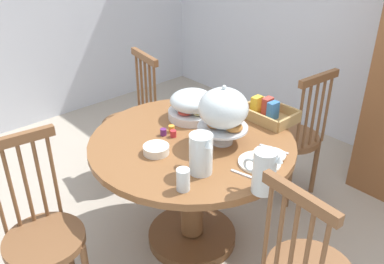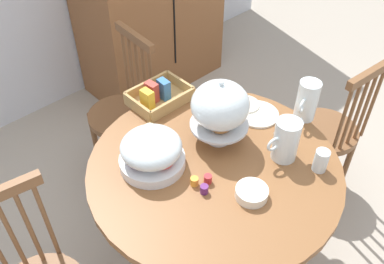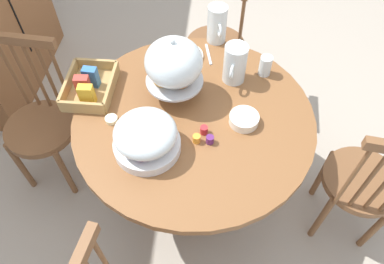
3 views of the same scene
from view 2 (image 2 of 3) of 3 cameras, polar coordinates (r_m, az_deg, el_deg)
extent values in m
plane|color=#A89E8E|center=(2.60, 3.51, -13.25)|extent=(10.00, 10.00, 0.00)
cylinder|color=brown|center=(1.94, 3.06, -4.80)|extent=(1.17, 1.17, 0.04)
cylinder|color=brown|center=(2.19, 2.74, -10.78)|extent=(0.14, 0.14, 0.63)
cylinder|color=brown|center=(2.49, 2.47, -15.72)|extent=(0.56, 0.56, 0.06)
cylinder|color=brown|center=(1.88, -23.21, -13.12)|extent=(0.02, 0.02, 0.48)
cylinder|color=brown|center=(1.88, -21.18, -12.31)|extent=(0.02, 0.02, 0.48)
cylinder|color=brown|center=(1.88, -19.17, -11.48)|extent=(0.02, 0.02, 0.48)
cylinder|color=brown|center=(2.64, 17.57, 0.13)|extent=(0.40, 0.40, 0.04)
cylinder|color=brown|center=(2.93, 16.24, -0.56)|extent=(0.04, 0.04, 0.45)
cylinder|color=brown|center=(2.75, 12.60, -3.02)|extent=(0.04, 0.04, 0.45)
cylinder|color=brown|center=(2.84, 20.55, -3.56)|extent=(0.04, 0.04, 0.45)
cylinder|color=brown|center=(2.65, 17.06, -6.33)|extent=(0.04, 0.04, 0.45)
cylinder|color=brown|center=(2.54, 23.38, 3.57)|extent=(0.02, 0.02, 0.48)
cylinder|color=brown|center=(2.49, 22.51, 2.97)|extent=(0.02, 0.02, 0.48)
cylinder|color=brown|center=(2.44, 21.61, 2.35)|extent=(0.02, 0.02, 0.48)
cylinder|color=brown|center=(2.38, 20.67, 1.70)|extent=(0.02, 0.02, 0.48)
cylinder|color=brown|center=(2.33, 19.68, 1.02)|extent=(0.02, 0.02, 0.48)
cube|color=brown|center=(2.29, 23.23, 7.34)|extent=(0.36, 0.07, 0.05)
cylinder|color=brown|center=(2.66, -9.77, 2.17)|extent=(0.40, 0.40, 0.04)
cylinder|color=brown|center=(2.86, -13.09, -1.04)|extent=(0.04, 0.04, 0.45)
cylinder|color=brown|center=(2.68, -10.21, -4.25)|extent=(0.04, 0.04, 0.45)
cylinder|color=brown|center=(2.95, -8.38, 1.28)|extent=(0.04, 0.04, 0.45)
cylinder|color=brown|center=(2.77, -5.28, -1.67)|extent=(0.04, 0.04, 0.45)
cylinder|color=brown|center=(2.68, -9.00, 8.99)|extent=(0.02, 0.02, 0.48)
cylinder|color=brown|center=(2.63, -8.19, 8.36)|extent=(0.02, 0.02, 0.48)
cylinder|color=brown|center=(2.58, -7.34, 7.71)|extent=(0.02, 0.02, 0.48)
cylinder|color=brown|center=(2.53, -6.47, 7.02)|extent=(0.02, 0.02, 0.48)
cylinder|color=brown|center=(2.48, -5.56, 6.31)|extent=(0.02, 0.02, 0.48)
cube|color=brown|center=(2.44, -7.88, 12.74)|extent=(0.06, 0.36, 0.05)
cylinder|color=silver|center=(2.04, 3.61, -0.80)|extent=(0.12, 0.12, 0.02)
cylinder|color=silver|center=(2.01, 3.66, -0.03)|extent=(0.03, 0.03, 0.09)
cylinder|color=silver|center=(1.98, 3.72, 1.07)|extent=(0.28, 0.28, 0.01)
torus|color=#B27033|center=(2.01, 4.93, 2.67)|extent=(0.10, 0.10, 0.03)
torus|color=#D19347|center=(1.98, 2.19, 2.01)|extent=(0.10, 0.10, 0.03)
torus|color=#935628|center=(1.93, 3.98, 0.76)|extent=(0.10, 0.10, 0.03)
ellipsoid|color=silver|center=(1.91, 3.87, 3.70)|extent=(0.27, 0.27, 0.22)
sphere|color=silver|center=(1.83, 4.04, 6.64)|extent=(0.02, 0.02, 0.02)
cylinder|color=silver|center=(1.91, -5.42, -3.97)|extent=(0.30, 0.30, 0.05)
ellipsoid|color=beige|center=(1.91, -3.81, -2.30)|extent=(0.09, 0.09, 0.03)
ellipsoid|color=#8CBF59|center=(1.92, -6.88, -2.22)|extent=(0.09, 0.09, 0.03)
ellipsoid|color=#6B2D4C|center=(1.86, -7.24, -4.06)|extent=(0.09, 0.09, 0.03)
ellipsoid|color=#CC3D33|center=(1.85, -3.95, -4.12)|extent=(0.09, 0.09, 0.03)
ellipsoid|color=silver|center=(1.84, -5.59, -2.03)|extent=(0.28, 0.28, 0.13)
cylinder|color=silver|center=(2.18, 15.42, 4.18)|extent=(0.11, 0.11, 0.21)
cylinder|color=orange|center=(2.20, 15.27, 3.52)|extent=(0.10, 0.10, 0.15)
cone|color=silver|center=(2.18, 16.44, 6.91)|extent=(0.04, 0.04, 0.03)
torus|color=silver|center=(2.12, 14.80, 3.44)|extent=(0.08, 0.03, 0.07)
cylinder|color=silver|center=(1.93, 12.72, -1.07)|extent=(0.12, 0.12, 0.21)
cylinder|color=white|center=(1.95, 12.58, -1.74)|extent=(0.10, 0.10, 0.14)
cone|color=silver|center=(1.91, 14.63, 1.60)|extent=(0.04, 0.04, 0.03)
torus|color=silver|center=(1.88, 11.08, -1.66)|extent=(0.08, 0.03, 0.07)
cube|color=tan|center=(2.28, -4.41, 4.41)|extent=(0.30, 0.22, 0.01)
cube|color=tan|center=(2.19, -2.59, 3.74)|extent=(0.30, 0.02, 0.07)
cube|color=tan|center=(2.33, -6.19, 6.17)|extent=(0.30, 0.02, 0.07)
cube|color=tan|center=(2.19, -7.45, 3.34)|extent=(0.02, 0.22, 0.07)
cube|color=tan|center=(2.33, -1.61, 6.53)|extent=(0.02, 0.22, 0.07)
cube|color=gold|center=(2.18, -6.10, 4.42)|extent=(0.05, 0.07, 0.11)
cube|color=#B23D33|center=(2.23, -5.50, 5.46)|extent=(0.05, 0.07, 0.11)
cube|color=#336BAD|center=(2.25, -3.87, 5.85)|extent=(0.05, 0.07, 0.11)
cylinder|color=white|center=(2.20, 8.92, 2.43)|extent=(0.22, 0.22, 0.01)
cylinder|color=white|center=(2.24, 7.27, 3.78)|extent=(0.15, 0.15, 0.01)
cylinder|color=white|center=(1.80, 8.14, -8.21)|extent=(0.14, 0.14, 0.04)
cylinder|color=silver|center=(1.95, 17.17, -3.74)|extent=(0.06, 0.06, 0.11)
cylinder|color=beige|center=(2.09, -5.78, 0.52)|extent=(0.06, 0.06, 0.02)
cylinder|color=#B7282D|center=(1.83, 2.18, -6.41)|extent=(0.04, 0.04, 0.04)
cylinder|color=orange|center=(1.82, 0.33, -6.75)|extent=(0.04, 0.04, 0.04)
cylinder|color=#5B2366|center=(1.80, 1.67, -7.81)|extent=(0.04, 0.04, 0.04)
cube|color=silver|center=(2.25, 5.75, 3.66)|extent=(0.17, 0.05, 0.01)
cube|color=silver|center=(2.26, 5.09, 3.93)|extent=(0.17, 0.05, 0.01)
cube|color=silver|center=(2.16, 12.19, 1.02)|extent=(0.17, 0.05, 0.01)
camera|label=1|loc=(2.58, 61.94, 17.08)|focal=39.45mm
camera|label=3|loc=(0.81, -59.14, 21.40)|focal=34.13mm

